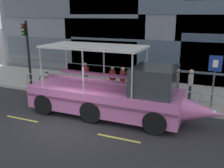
{
  "coord_description": "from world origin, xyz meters",
  "views": [
    {
      "loc": [
        5.63,
        -8.83,
        4.68
      ],
      "look_at": [
        0.9,
        2.29,
        1.3
      ],
      "focal_mm": 40.25,
      "sensor_mm": 36.0,
      "label": 1
    }
  ],
  "objects_px": {
    "pedestrian_near_bow": "(191,82)",
    "parking_sign": "(215,73)",
    "leaned_bicycle": "(50,81)",
    "pedestrian_mid_left": "(123,78)",
    "duck_tour_boat": "(116,95)",
    "traffic_light_pole": "(27,47)",
    "pedestrian_near_stern": "(85,72)",
    "pedestrian_mid_right": "(112,77)"
  },
  "relations": [
    {
      "from": "traffic_light_pole",
      "to": "pedestrian_near_stern",
      "type": "height_order",
      "value": "traffic_light_pole"
    },
    {
      "from": "pedestrian_mid_right",
      "to": "parking_sign",
      "type": "bearing_deg",
      "value": -4.14
    },
    {
      "from": "traffic_light_pole",
      "to": "parking_sign",
      "type": "height_order",
      "value": "traffic_light_pole"
    },
    {
      "from": "pedestrian_mid_left",
      "to": "pedestrian_mid_right",
      "type": "relative_size",
      "value": 1.06
    },
    {
      "from": "traffic_light_pole",
      "to": "leaned_bicycle",
      "type": "relative_size",
      "value": 2.36
    },
    {
      "from": "leaned_bicycle",
      "to": "pedestrian_mid_right",
      "type": "height_order",
      "value": "pedestrian_mid_right"
    },
    {
      "from": "pedestrian_mid_right",
      "to": "pedestrian_near_stern",
      "type": "relative_size",
      "value": 0.98
    },
    {
      "from": "traffic_light_pole",
      "to": "pedestrian_near_bow",
      "type": "xyz_separation_m",
      "value": [
        10.06,
        0.79,
        -1.46
      ]
    },
    {
      "from": "traffic_light_pole",
      "to": "pedestrian_mid_right",
      "type": "bearing_deg",
      "value": 6.22
    },
    {
      "from": "pedestrian_near_bow",
      "to": "pedestrian_mid_left",
      "type": "height_order",
      "value": "pedestrian_near_bow"
    },
    {
      "from": "parking_sign",
      "to": "leaned_bicycle",
      "type": "relative_size",
      "value": 1.49
    },
    {
      "from": "pedestrian_mid_left",
      "to": "pedestrian_near_bow",
      "type": "bearing_deg",
      "value": 6.67
    },
    {
      "from": "parking_sign",
      "to": "pedestrian_mid_left",
      "type": "relative_size",
      "value": 1.61
    },
    {
      "from": "leaned_bicycle",
      "to": "pedestrian_mid_right",
      "type": "bearing_deg",
      "value": 8.13
    },
    {
      "from": "parking_sign",
      "to": "pedestrian_near_bow",
      "type": "xyz_separation_m",
      "value": [
        -1.12,
        0.58,
        -0.73
      ]
    },
    {
      "from": "pedestrian_mid_left",
      "to": "pedestrian_near_stern",
      "type": "height_order",
      "value": "pedestrian_mid_left"
    },
    {
      "from": "pedestrian_mid_left",
      "to": "pedestrian_near_stern",
      "type": "relative_size",
      "value": 1.04
    },
    {
      "from": "pedestrian_near_stern",
      "to": "duck_tour_boat",
      "type": "bearing_deg",
      "value": -44.28
    },
    {
      "from": "leaned_bicycle",
      "to": "pedestrian_near_bow",
      "type": "relative_size",
      "value": 1.02
    },
    {
      "from": "traffic_light_pole",
      "to": "pedestrian_near_bow",
      "type": "distance_m",
      "value": 10.2
    },
    {
      "from": "duck_tour_boat",
      "to": "pedestrian_mid_right",
      "type": "relative_size",
      "value": 5.93
    },
    {
      "from": "pedestrian_mid_right",
      "to": "leaned_bicycle",
      "type": "bearing_deg",
      "value": -171.87
    },
    {
      "from": "traffic_light_pole",
      "to": "pedestrian_mid_right",
      "type": "height_order",
      "value": "traffic_light_pole"
    },
    {
      "from": "pedestrian_mid_left",
      "to": "parking_sign",
      "type": "bearing_deg",
      "value": -1.73
    },
    {
      "from": "pedestrian_near_bow",
      "to": "parking_sign",
      "type": "bearing_deg",
      "value": -27.23
    },
    {
      "from": "pedestrian_near_bow",
      "to": "duck_tour_boat",
      "type": "bearing_deg",
      "value": -133.72
    },
    {
      "from": "duck_tour_boat",
      "to": "pedestrian_near_bow",
      "type": "bearing_deg",
      "value": 46.28
    },
    {
      "from": "leaned_bicycle",
      "to": "pedestrian_near_stern",
      "type": "distance_m",
      "value": 2.32
    },
    {
      "from": "duck_tour_boat",
      "to": "pedestrian_near_stern",
      "type": "distance_m",
      "value": 4.83
    },
    {
      "from": "pedestrian_mid_right",
      "to": "pedestrian_near_stern",
      "type": "height_order",
      "value": "pedestrian_near_stern"
    },
    {
      "from": "pedestrian_near_bow",
      "to": "leaned_bicycle",
      "type": "bearing_deg",
      "value": -174.92
    },
    {
      "from": "parking_sign",
      "to": "pedestrian_near_stern",
      "type": "bearing_deg",
      "value": 173.94
    },
    {
      "from": "pedestrian_near_bow",
      "to": "pedestrian_mid_right",
      "type": "xyz_separation_m",
      "value": [
        -4.42,
        -0.17,
        -0.11
      ]
    },
    {
      "from": "leaned_bicycle",
      "to": "traffic_light_pole",
      "type": "bearing_deg",
      "value": -178.78
    },
    {
      "from": "parking_sign",
      "to": "pedestrian_mid_right",
      "type": "height_order",
      "value": "parking_sign"
    },
    {
      "from": "pedestrian_near_stern",
      "to": "pedestrian_near_bow",
      "type": "bearing_deg",
      "value": -2.03
    },
    {
      "from": "duck_tour_boat",
      "to": "pedestrian_mid_left",
      "type": "bearing_deg",
      "value": 103.9
    },
    {
      "from": "duck_tour_boat",
      "to": "pedestrian_near_bow",
      "type": "relative_size",
      "value": 5.27
    },
    {
      "from": "duck_tour_boat",
      "to": "pedestrian_mid_right",
      "type": "xyz_separation_m",
      "value": [
        -1.42,
        2.97,
        0.03
      ]
    },
    {
      "from": "leaned_bicycle",
      "to": "pedestrian_mid_left",
      "type": "relative_size",
      "value": 1.08
    },
    {
      "from": "traffic_light_pole",
      "to": "pedestrian_near_stern",
      "type": "xyz_separation_m",
      "value": [
        3.6,
        1.02,
        -1.56
      ]
    },
    {
      "from": "leaned_bicycle",
      "to": "pedestrian_mid_left",
      "type": "xyz_separation_m",
      "value": [
        4.81,
        0.32,
        0.6
      ]
    }
  ]
}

